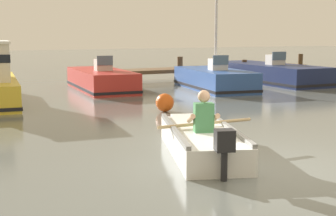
{
  "coord_description": "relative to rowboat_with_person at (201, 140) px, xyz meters",
  "views": [
    {
      "loc": [
        -5.16,
        -5.86,
        2.17
      ],
      "look_at": [
        -0.34,
        3.47,
        0.55
      ],
      "focal_mm": 51.57,
      "sensor_mm": 36.0,
      "label": 1
    }
  ],
  "objects": [
    {
      "name": "ground_plane",
      "position": [
        0.66,
        -1.53,
        -0.25
      ],
      "size": [
        120.0,
        120.0,
        0.0
      ],
      "primitive_type": "plane",
      "color": "slate"
    },
    {
      "name": "moored_boat_blue",
      "position": [
        5.84,
        8.64,
        0.13
      ],
      "size": [
        2.59,
        4.79,
        3.77
      ],
      "color": "#2D519E",
      "rests_on": "ground"
    },
    {
      "name": "moored_boat_red",
      "position": [
        1.79,
        10.45,
        0.12
      ],
      "size": [
        2.19,
        4.9,
        1.36
      ],
      "color": "#B72D28",
      "rests_on": "ground"
    },
    {
      "name": "wooden_dock",
      "position": [
        7.75,
        12.32,
        0.25
      ],
      "size": [
        11.46,
        1.57,
        1.15
      ],
      "color": "brown",
      "rests_on": "ground"
    },
    {
      "name": "rowboat_with_person",
      "position": [
        0.0,
        0.0,
        0.0
      ],
      "size": [
        2.3,
        3.63,
        1.19
      ],
      "color": "white",
      "rests_on": "ground"
    },
    {
      "name": "mooring_buoy",
      "position": [
        1.57,
        4.56,
        0.01
      ],
      "size": [
        0.51,
        0.51,
        0.51
      ],
      "primitive_type": "sphere",
      "color": "#E55919",
      "rests_on": "ground"
    },
    {
      "name": "moored_boat_navy",
      "position": [
        9.56,
        9.9,
        0.14
      ],
      "size": [
        2.35,
        6.46,
        1.4
      ],
      "color": "#19234C",
      "rests_on": "ground"
    }
  ]
}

